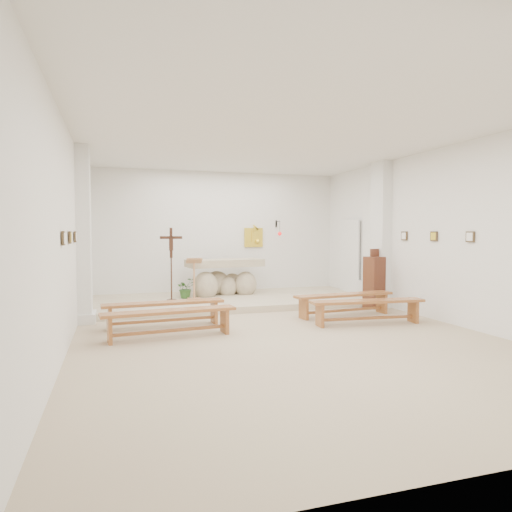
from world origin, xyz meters
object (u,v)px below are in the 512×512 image
object	(u,v)px
lectern	(194,278)
donation_pedestal	(374,282)
crucifix_stand	(171,259)
bench_right_front	(344,299)
bench_left_second	(170,317)
bench_left_front	(164,308)
bench_right_second	(368,306)
altar	(224,280)

from	to	relation	value
lectern	donation_pedestal	world-z (taller)	donation_pedestal
crucifix_stand	bench_right_front	world-z (taller)	crucifix_stand
bench_right_front	bench_left_second	xyz separation A→B (m)	(-3.82, -0.95, 0.00)
bench_right_front	bench_left_front	bearing A→B (deg)	174.94
crucifix_stand	bench_left_front	size ratio (longest dim) A/B	0.77
bench_right_second	bench_right_front	bearing A→B (deg)	94.98
bench_left_second	bench_right_second	xyz separation A→B (m)	(3.82, 0.00, 0.00)
bench_left_second	bench_left_front	bearing A→B (deg)	84.20
donation_pedestal	bench_left_second	world-z (taller)	donation_pedestal
lectern	bench_right_second	xyz separation A→B (m)	(2.86, -3.25, -0.31)
lectern	bench_left_front	distance (m)	2.51
altar	bench_left_second	bearing A→B (deg)	-123.08
crucifix_stand	bench_right_front	distance (m)	4.20
altar	bench_left_front	bearing A→B (deg)	-129.76
lectern	bench_left_second	xyz separation A→B (m)	(-0.96, -3.25, -0.31)
crucifix_stand	donation_pedestal	world-z (taller)	crucifix_stand
bench_left_front	bench_left_second	xyz separation A→B (m)	(0.00, -0.95, 0.00)
bench_left_front	crucifix_stand	bearing A→B (deg)	76.20
bench_right_front	lectern	bearing A→B (deg)	136.14
donation_pedestal	bench_right_second	size ratio (longest dim) A/B	0.61
altar	donation_pedestal	xyz separation A→B (m)	(3.14, -2.24, 0.08)
bench_left_second	bench_right_second	bearing A→B (deg)	-5.80
altar	bench_right_second	bearing A→B (deg)	-71.28
bench_left_second	lectern	bearing A→B (deg)	67.67
donation_pedestal	bench_left_front	bearing A→B (deg)	175.40
donation_pedestal	bench_right_second	xyz separation A→B (m)	(-1.19, -1.69, -0.26)
lectern	crucifix_stand	size ratio (longest dim) A/B	0.60
donation_pedestal	bench_right_front	xyz separation A→B (m)	(-1.19, -0.74, -0.26)
crucifix_stand	bench_right_second	distance (m)	4.79
lectern	bench_right_second	world-z (taller)	lectern
bench_left_second	bench_right_second	distance (m)	3.82
lectern	bench_right_second	size ratio (longest dim) A/B	0.46
bench_left_front	bench_left_second	distance (m)	0.95
bench_left_front	bench_right_second	size ratio (longest dim) A/B	1.00
altar	crucifix_stand	size ratio (longest dim) A/B	1.18
lectern	crucifix_stand	xyz separation A→B (m)	(-0.55, 0.02, 0.49)
bench_left_second	bench_right_second	world-z (taller)	same
crucifix_stand	bench_left_front	distance (m)	2.49
bench_right_front	donation_pedestal	bearing A→B (deg)	26.91
lectern	bench_left_front	size ratio (longest dim) A/B	0.46
bench_left_front	bench_right_front	world-z (taller)	same
bench_right_second	bench_left_second	bearing A→B (deg)	-175.02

